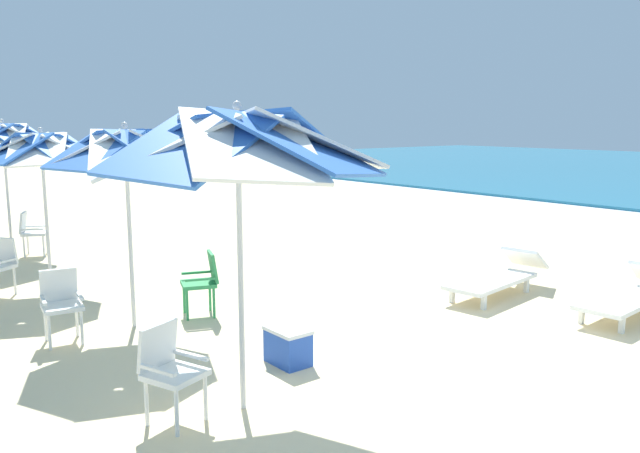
# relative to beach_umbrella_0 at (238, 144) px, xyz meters

# --- Properties ---
(ground_plane) EXTENTS (80.00, 80.00, 0.00)m
(ground_plane) POSITION_rel_beach_umbrella_0_xyz_m (0.74, 3.03, -2.40)
(ground_plane) COLOR beige
(beach_umbrella_0) EXTENTS (2.60, 2.60, 2.76)m
(beach_umbrella_0) POSITION_rel_beach_umbrella_0_xyz_m (0.00, 0.00, 0.00)
(beach_umbrella_0) COLOR silver
(beach_umbrella_0) RESTS_ON ground
(plastic_chair_0) EXTENTS (0.58, 0.56, 0.87)m
(plastic_chair_0) POSITION_rel_beach_umbrella_0_xyz_m (-0.18, -0.63, -1.90)
(plastic_chair_0) COLOR white
(plastic_chair_0) RESTS_ON ground
(beach_umbrella_1) EXTENTS (2.02, 2.02, 2.59)m
(beach_umbrella_1) POSITION_rel_beach_umbrella_0_xyz_m (-2.87, 0.16, -0.16)
(beach_umbrella_1) COLOR silver
(beach_umbrella_1) RESTS_ON ground
(plastic_chair_1) EXTENTS (0.53, 0.50, 0.87)m
(plastic_chair_1) POSITION_rel_beach_umbrella_0_xyz_m (-2.87, -0.72, -1.90)
(plastic_chair_1) COLOR white
(plastic_chair_1) RESTS_ON ground
(plastic_chair_2) EXTENTS (0.57, 0.59, 0.87)m
(plastic_chair_2) POSITION_rel_beach_umbrella_0_xyz_m (-2.74, 1.10, -1.90)
(plastic_chair_2) COLOR #2D8C4C
(plastic_chair_2) RESTS_ON ground
(beach_umbrella_2) EXTENTS (2.02, 2.02, 2.51)m
(beach_umbrella_2) POSITION_rel_beach_umbrella_0_xyz_m (-5.61, -0.07, -0.24)
(beach_umbrella_2) COLOR silver
(beach_umbrella_2) RESTS_ON ground
(beach_umbrella_3) EXTENTS (2.34, 2.34, 2.64)m
(beach_umbrella_3) POSITION_rel_beach_umbrella_0_xyz_m (-8.57, 0.05, -0.12)
(beach_umbrella_3) COLOR silver
(beach_umbrella_3) RESTS_ON ground
(plastic_chair_6) EXTENTS (0.59, 0.61, 0.87)m
(plastic_chair_6) POSITION_rel_beach_umbrella_0_xyz_m (-8.29, 0.35, -1.90)
(plastic_chair_6) COLOR white
(plastic_chair_6) RESTS_ON ground
(sun_lounger_1) EXTENTS (0.75, 2.18, 0.62)m
(sun_lounger_1) POSITION_rel_beach_umbrella_0_xyz_m (0.87, 5.58, -2.11)
(sun_lounger_1) COLOR white
(sun_lounger_1) RESTS_ON ground
(sun_lounger_2) EXTENTS (0.88, 2.20, 0.62)m
(sun_lounger_2) POSITION_rel_beach_umbrella_0_xyz_m (-0.87, 5.05, -2.11)
(sun_lounger_2) COLOR white
(sun_lounger_2) RESTS_ON ground
(cooler_box) EXTENTS (0.50, 0.34, 0.40)m
(cooler_box) POSITION_rel_beach_umbrella_0_xyz_m (-0.61, 0.95, -2.19)
(cooler_box) COLOR blue
(cooler_box) RESTS_ON ground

